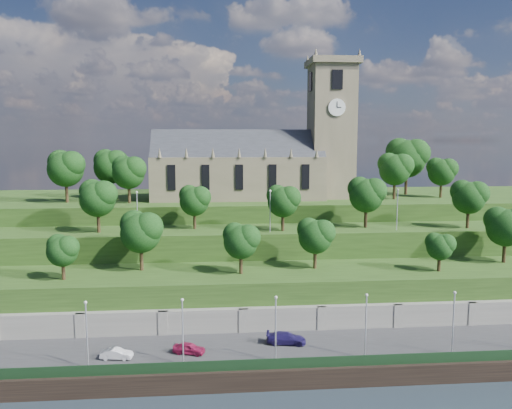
{
  "coord_description": "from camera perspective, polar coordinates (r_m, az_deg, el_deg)",
  "views": [
    {
      "loc": [
        -8.48,
        -49.03,
        25.96
      ],
      "look_at": [
        -1.83,
        30.0,
        15.8
      ],
      "focal_mm": 35.0,
      "sensor_mm": 36.0,
      "label": 1
    }
  ],
  "objects": [
    {
      "name": "promenade",
      "position": [
        61.01,
        3.77,
        -16.86
      ],
      "size": [
        160.0,
        12.0,
        2.0
      ],
      "primitive_type": "cube",
      "color": "#2D2D30",
      "rests_on": "ground"
    },
    {
      "name": "trees_lower",
      "position": [
        69.9,
        4.7,
        -3.32
      ],
      "size": [
        67.74,
        8.81,
        8.39
      ],
      "color": "black",
      "rests_on": "embankment_lower"
    },
    {
      "name": "ground",
      "position": [
        56.12,
        4.73,
        -20.28
      ],
      "size": [
        320.0,
        320.0,
        0.0
      ],
      "primitive_type": "plane",
      "color": "#1B232C",
      "rests_on": "ground"
    },
    {
      "name": "embankment_upper",
      "position": [
        80.98,
        1.36,
        -6.97
      ],
      "size": [
        160.0,
        10.0,
        12.0
      ],
      "primitive_type": "cube",
      "color": "#234015",
      "rests_on": "ground"
    },
    {
      "name": "trees_upper",
      "position": [
        78.51,
        3.5,
        0.94
      ],
      "size": [
        64.16,
        7.94,
        8.21
      ],
      "color": "black",
      "rests_on": "embankment_upper"
    },
    {
      "name": "car_left",
      "position": [
        59.25,
        -7.66,
        -15.96
      ],
      "size": [
        3.94,
        2.47,
        1.25
      ],
      "primitive_type": "imported",
      "rotation": [
        0.0,
        0.0,
        1.28
      ],
      "color": "maroon",
      "rests_on": "promenade"
    },
    {
      "name": "trees_hilltop",
      "position": [
        95.29,
        2.18,
        4.67
      ],
      "size": [
        76.44,
        16.68,
        11.54
      ],
      "color": "black",
      "rests_on": "hilltop"
    },
    {
      "name": "lamp_posts_promenade",
      "position": [
        55.53,
        2.27,
        -13.44
      ],
      "size": [
        60.36,
        0.36,
        7.41
      ],
      "color": "#B2B2B7",
      "rests_on": "promenade"
    },
    {
      "name": "lamp_posts_upper",
      "position": [
        76.18,
        1.62,
        -0.32
      ],
      "size": [
        40.36,
        0.36,
        6.55
      ],
      "color": "#B2B2B7",
      "rests_on": "embankment_upper"
    },
    {
      "name": "car_middle",
      "position": [
        59.55,
        -15.66,
        -16.1
      ],
      "size": [
        3.62,
        1.61,
        1.15
      ],
      "primitive_type": "imported",
      "rotation": [
        0.0,
        0.0,
        1.46
      ],
      "color": "#B8B7BC",
      "rests_on": "promenade"
    },
    {
      "name": "embankment_lower",
      "position": [
        71.04,
        2.32,
        -10.71
      ],
      "size": [
        160.0,
        12.0,
        8.0
      ],
      "primitive_type": "cube",
      "color": "#234015",
      "rests_on": "ground"
    },
    {
      "name": "retaining_wall",
      "position": [
        65.9,
        2.98,
        -13.56
      ],
      "size": [
        160.0,
        2.1,
        5.0
      ],
      "color": "slate",
      "rests_on": "ground"
    },
    {
      "name": "car_right",
      "position": [
        61.41,
        3.47,
        -14.99
      ],
      "size": [
        4.94,
        2.65,
        1.36
      ],
      "primitive_type": "imported",
      "rotation": [
        0.0,
        0.0,
        1.41
      ],
      "color": "#1E154C",
      "rests_on": "promenade"
    },
    {
      "name": "fence",
      "position": [
        55.5,
        4.65,
        -17.62
      ],
      "size": [
        160.0,
        0.1,
        1.2
      ],
      "primitive_type": "cube",
      "color": "#17341A",
      "rests_on": "promenade"
    },
    {
      "name": "quay_wall",
      "position": [
        55.58,
        4.75,
        -19.3
      ],
      "size": [
        160.0,
        0.5,
        2.2
      ],
      "primitive_type": "cube",
      "color": "black",
      "rests_on": "ground"
    },
    {
      "name": "church",
      "position": [
        95.52,
        0.76,
        5.24
      ],
      "size": [
        38.6,
        12.35,
        27.6
      ],
      "color": "brown",
      "rests_on": "hilltop"
    },
    {
      "name": "hilltop",
      "position": [
        101.09,
        0.08,
        -3.22
      ],
      "size": [
        160.0,
        32.0,
        15.0
      ],
      "primitive_type": "cube",
      "color": "#234015",
      "rests_on": "ground"
    }
  ]
}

